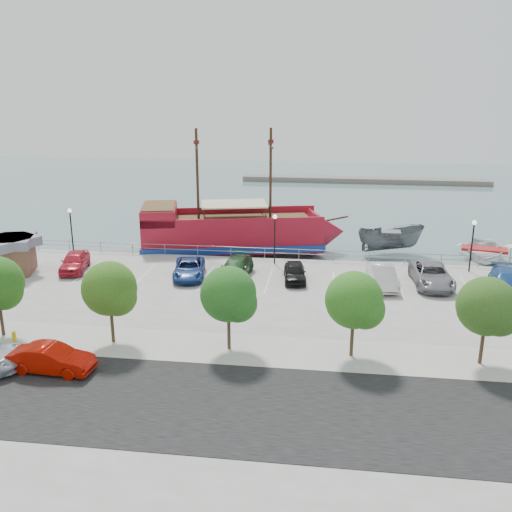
# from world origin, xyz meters

# --- Properties ---
(ground) EXTENTS (160.00, 160.00, 0.00)m
(ground) POSITION_xyz_m (0.00, 0.00, -1.00)
(ground) COLOR slate
(land_slab) EXTENTS (100.00, 58.00, 1.20)m
(land_slab) POSITION_xyz_m (0.00, -21.00, -0.60)
(land_slab) COLOR gray
(land_slab) RESTS_ON ground
(street) EXTENTS (100.00, 8.00, 0.04)m
(street) POSITION_xyz_m (0.00, -16.00, 0.01)
(street) COLOR black
(street) RESTS_ON land_slab
(sidewalk) EXTENTS (100.00, 4.00, 0.05)m
(sidewalk) POSITION_xyz_m (0.00, -10.00, 0.01)
(sidewalk) COLOR #AAA294
(sidewalk) RESTS_ON land_slab
(seawall_railing) EXTENTS (50.00, 0.06, 1.00)m
(seawall_railing) POSITION_xyz_m (0.00, 7.80, 0.53)
(seawall_railing) COLOR gray
(seawall_railing) RESTS_ON land_slab
(far_shore) EXTENTS (40.00, 3.00, 0.80)m
(far_shore) POSITION_xyz_m (10.00, 55.00, -0.60)
(far_shore) COLOR #696256
(far_shore) RESTS_ON ground
(pirate_ship) EXTENTS (20.01, 9.41, 12.40)m
(pirate_ship) POSITION_xyz_m (-3.24, 12.42, 1.08)
(pirate_ship) COLOR maroon
(pirate_ship) RESTS_ON ground
(patrol_boat) EXTENTS (6.84, 3.84, 2.50)m
(patrol_boat) POSITION_xyz_m (10.40, 14.10, 0.25)
(patrol_boat) COLOR #55595E
(patrol_boat) RESTS_ON ground
(speedboat) EXTENTS (6.30, 7.82, 1.44)m
(speedboat) POSITION_xyz_m (18.78, 13.03, -0.28)
(speedboat) COLOR silver
(speedboat) RESTS_ON ground
(dock_west) EXTENTS (7.90, 2.75, 0.44)m
(dock_west) POSITION_xyz_m (-14.84, 9.20, -0.78)
(dock_west) COLOR slate
(dock_west) RESTS_ON ground
(dock_mid) EXTENTS (6.77, 2.56, 0.38)m
(dock_mid) POSITION_xyz_m (8.36, 9.20, -0.81)
(dock_mid) COLOR gray
(dock_mid) RESTS_ON ground
(dock_east) EXTENTS (6.89, 4.57, 0.38)m
(dock_east) POSITION_xyz_m (14.93, 9.20, -0.81)
(dock_east) COLOR gray
(dock_east) RESTS_ON ground
(shed) EXTENTS (4.48, 4.48, 2.98)m
(shed) POSITION_xyz_m (-20.86, 1.36, 1.59)
(shed) COLOR brown
(shed) RESTS_ON land_slab
(street_sedan) EXTENTS (4.64, 1.85, 1.50)m
(street_sedan) POSITION_xyz_m (-9.88, -13.90, 0.75)
(street_sedan) COLOR #9C0D02
(street_sedan) RESTS_ON street
(fire_hydrant) EXTENTS (0.25, 0.25, 0.71)m
(fire_hydrant) POSITION_xyz_m (-13.82, -10.80, 0.39)
(fire_hydrant) COLOR yellow
(fire_hydrant) RESTS_ON sidewalk
(lamp_post_left) EXTENTS (0.36, 0.36, 4.28)m
(lamp_post_left) POSITION_xyz_m (-18.00, 6.50, 2.94)
(lamp_post_left) COLOR black
(lamp_post_left) RESTS_ON land_slab
(lamp_post_mid) EXTENTS (0.36, 0.36, 4.28)m
(lamp_post_mid) POSITION_xyz_m (0.00, 6.50, 2.94)
(lamp_post_mid) COLOR black
(lamp_post_mid) RESTS_ON land_slab
(lamp_post_right) EXTENTS (0.36, 0.36, 4.28)m
(lamp_post_right) POSITION_xyz_m (16.00, 6.50, 2.94)
(lamp_post_right) COLOR black
(lamp_post_right) RESTS_ON land_slab
(tree_c) EXTENTS (3.30, 3.20, 5.00)m
(tree_c) POSITION_xyz_m (-7.85, -10.07, 3.30)
(tree_c) COLOR #473321
(tree_c) RESTS_ON sidewalk
(tree_d) EXTENTS (3.30, 3.20, 5.00)m
(tree_d) POSITION_xyz_m (-0.85, -10.07, 3.30)
(tree_d) COLOR #473321
(tree_d) RESTS_ON sidewalk
(tree_e) EXTENTS (3.30, 3.20, 5.00)m
(tree_e) POSITION_xyz_m (6.15, -10.07, 3.30)
(tree_e) COLOR #473321
(tree_e) RESTS_ON sidewalk
(tree_f) EXTENTS (3.30, 3.20, 5.00)m
(tree_f) POSITION_xyz_m (13.15, -10.07, 3.30)
(tree_f) COLOR #473321
(tree_f) RESTS_ON sidewalk
(parked_car_a) EXTENTS (2.80, 4.95, 1.59)m
(parked_car_a) POSITION_xyz_m (-16.05, 2.51, 0.79)
(parked_car_a) COLOR red
(parked_car_a) RESTS_ON land_slab
(parked_car_c) EXTENTS (3.21, 5.42, 1.41)m
(parked_car_c) POSITION_xyz_m (-6.35, 2.12, 0.71)
(parked_car_c) COLOR navy
(parked_car_c) RESTS_ON land_slab
(parked_car_d) EXTENTS (2.54, 5.34, 1.50)m
(parked_car_d) POSITION_xyz_m (-2.70, 2.63, 0.75)
(parked_car_d) COLOR #1D3F21
(parked_car_d) RESTS_ON land_slab
(parked_car_e) EXTENTS (2.11, 4.29, 1.41)m
(parked_car_e) POSITION_xyz_m (2.00, 2.36, 0.70)
(parked_car_e) COLOR black
(parked_car_e) RESTS_ON land_slab
(parked_car_f) EXTENTS (2.33, 5.15, 1.64)m
(parked_car_f) POSITION_xyz_m (8.62, 1.93, 0.82)
(parked_car_f) COLOR beige
(parked_car_f) RESTS_ON land_slab
(parked_car_g) EXTENTS (2.95, 5.96, 1.63)m
(parked_car_g) POSITION_xyz_m (12.37, 2.70, 0.81)
(parked_car_g) COLOR gray
(parked_car_g) RESTS_ON land_slab
(parked_car_h) EXTENTS (2.85, 5.62, 1.56)m
(parked_car_h) POSITION_xyz_m (17.63, 1.83, 0.78)
(parked_car_h) COLOR #24569B
(parked_car_h) RESTS_ON land_slab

